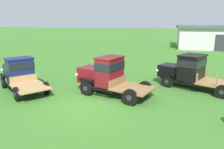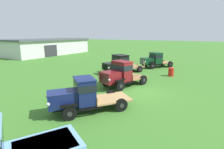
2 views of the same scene
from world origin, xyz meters
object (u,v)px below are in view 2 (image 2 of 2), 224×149
at_px(vintage_truck_back_of_row, 154,60).
at_px(oil_drum_beside_row, 171,72).
at_px(vintage_truck_far_side, 119,64).
at_px(vintage_truck_second_in_line, 81,95).
at_px(vintage_truck_midrow_center, 120,74).
at_px(farm_shed, 48,46).

bearing_deg(vintage_truck_back_of_row, oil_drum_beside_row, -142.15).
relative_size(vintage_truck_far_side, vintage_truck_back_of_row, 1.13).
distance_m(vintage_truck_second_in_line, vintage_truck_midrow_center, 5.81).
distance_m(vintage_truck_midrow_center, vintage_truck_back_of_row, 10.72).
relative_size(vintage_truck_far_side, oil_drum_beside_row, 6.04).
height_order(farm_shed, vintage_truck_far_side, farm_shed).
height_order(farm_shed, oil_drum_beside_row, farm_shed).
height_order(vintage_truck_second_in_line, vintage_truck_midrow_center, vintage_truck_midrow_center).
distance_m(farm_shed, oil_drum_beside_row, 31.11).
bearing_deg(oil_drum_beside_row, vintage_truck_second_in_line, 168.15).
height_order(vintage_truck_second_in_line, vintage_truck_far_side, vintage_truck_far_side).
xyz_separation_m(farm_shed, vintage_truck_second_in_line, (-20.42, -27.42, -0.74)).
height_order(vintage_truck_second_in_line, vintage_truck_back_of_row, vintage_truck_back_of_row).
distance_m(vintage_truck_back_of_row, oil_drum_beside_row, 5.33).
bearing_deg(vintage_truck_far_side, vintage_truck_second_in_line, -163.59).
xyz_separation_m(vintage_truck_second_in_line, vintage_truck_midrow_center, (5.79, 0.45, 0.11)).
bearing_deg(oil_drum_beside_row, farm_shed, 74.91).
bearing_deg(vintage_truck_second_in_line, vintage_truck_midrow_center, 4.40).
bearing_deg(farm_shed, vintage_truck_second_in_line, -126.67).
relative_size(vintage_truck_midrow_center, oil_drum_beside_row, 5.47).
xyz_separation_m(vintage_truck_midrow_center, vintage_truck_back_of_row, (10.72, 0.22, -0.08)).
bearing_deg(vintage_truck_second_in_line, oil_drum_beside_row, -11.85).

